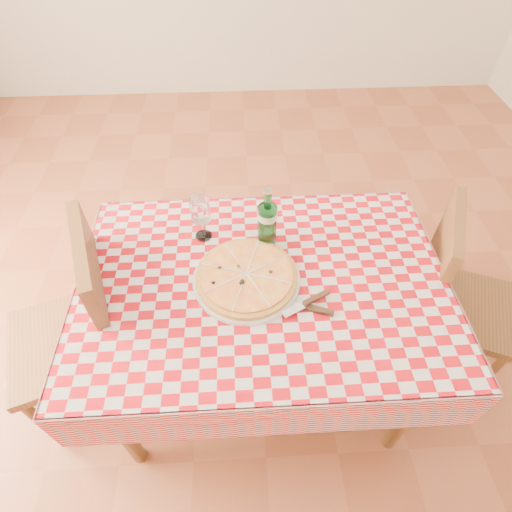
{
  "coord_description": "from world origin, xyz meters",
  "views": [
    {
      "loc": [
        -0.07,
        -0.87,
        1.86
      ],
      "look_at": [
        -0.02,
        0.06,
        0.82
      ],
      "focal_mm": 28.0,
      "sensor_mm": 36.0,
      "label": 1
    }
  ],
  "objects_px": {
    "chair_far": "(84,322)",
    "pizza_plate": "(246,276)",
    "water_bottle": "(267,218)",
    "wine_glass": "(201,219)",
    "dining_table": "(262,296)",
    "chair_near": "(451,291)"
  },
  "relations": [
    {
      "from": "chair_far",
      "to": "pizza_plate",
      "type": "xyz_separation_m",
      "value": [
        0.63,
        0.0,
        0.24
      ]
    },
    {
      "from": "water_bottle",
      "to": "wine_glass",
      "type": "height_order",
      "value": "water_bottle"
    },
    {
      "from": "chair_far",
      "to": "wine_glass",
      "type": "bearing_deg",
      "value": -173.11
    },
    {
      "from": "water_bottle",
      "to": "wine_glass",
      "type": "distance_m",
      "value": 0.25
    },
    {
      "from": "chair_far",
      "to": "water_bottle",
      "type": "xyz_separation_m",
      "value": [
        0.71,
        0.18,
        0.34
      ]
    },
    {
      "from": "water_bottle",
      "to": "wine_glass",
      "type": "xyz_separation_m",
      "value": [
        -0.24,
        0.05,
        -0.04
      ]
    },
    {
      "from": "pizza_plate",
      "to": "water_bottle",
      "type": "distance_m",
      "value": 0.22
    },
    {
      "from": "dining_table",
      "to": "pizza_plate",
      "type": "height_order",
      "value": "pizza_plate"
    },
    {
      "from": "dining_table",
      "to": "chair_near",
      "type": "height_order",
      "value": "chair_near"
    },
    {
      "from": "chair_far",
      "to": "water_bottle",
      "type": "distance_m",
      "value": 0.81
    },
    {
      "from": "water_bottle",
      "to": "pizza_plate",
      "type": "bearing_deg",
      "value": -115.0
    },
    {
      "from": "chair_far",
      "to": "pizza_plate",
      "type": "relative_size",
      "value": 2.53
    },
    {
      "from": "chair_far",
      "to": "chair_near",
      "type": "bearing_deg",
      "value": 164.83
    },
    {
      "from": "dining_table",
      "to": "chair_far",
      "type": "relative_size",
      "value": 1.26
    },
    {
      "from": "chair_near",
      "to": "wine_glass",
      "type": "height_order",
      "value": "wine_glass"
    },
    {
      "from": "chair_near",
      "to": "chair_far",
      "type": "distance_m",
      "value": 1.5
    },
    {
      "from": "chair_far",
      "to": "wine_glass",
      "type": "distance_m",
      "value": 0.61
    },
    {
      "from": "chair_far",
      "to": "water_bottle",
      "type": "height_order",
      "value": "water_bottle"
    },
    {
      "from": "dining_table",
      "to": "wine_glass",
      "type": "height_order",
      "value": "wine_glass"
    },
    {
      "from": "chair_near",
      "to": "chair_far",
      "type": "bearing_deg",
      "value": -152.5
    },
    {
      "from": "dining_table",
      "to": "wine_glass",
      "type": "xyz_separation_m",
      "value": [
        -0.21,
        0.23,
        0.19
      ]
    },
    {
      "from": "chair_far",
      "to": "pizza_plate",
      "type": "distance_m",
      "value": 0.67
    }
  ]
}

